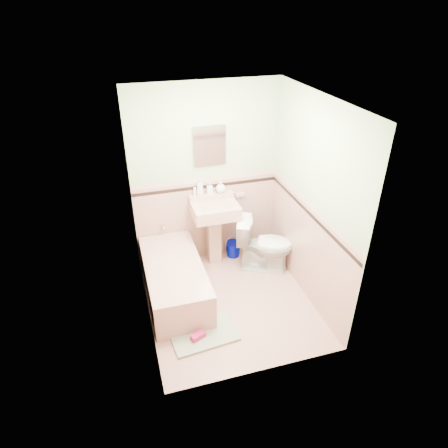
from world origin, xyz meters
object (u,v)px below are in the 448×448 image
object	(u,v)px
toilet	(265,244)
soap_bottle_right	(221,187)
medicine_cabinet	(210,145)
bathtub	(175,281)
sink	(215,235)
shoe	(198,336)
soap_bottle_mid	(210,188)
bucket	(233,249)
soap_bottle_left	(200,187)

from	to	relation	value
toilet	soap_bottle_right	bearing A→B (deg)	70.02
medicine_cabinet	soap_bottle_right	size ratio (longest dim) A/B	2.84
bathtub	sink	world-z (taller)	sink
soap_bottle_right	shoe	size ratio (longest dim) A/B	1.03
soap_bottle_mid	soap_bottle_right	xyz separation A→B (m)	(0.15, 0.00, 0.00)
sink	shoe	world-z (taller)	sink
bathtub	soap_bottle_right	distance (m)	1.40
toilet	bucket	world-z (taller)	toilet
sink	toilet	world-z (taller)	sink
medicine_cabinet	shoe	xyz separation A→B (m)	(-0.58, -1.58, -1.64)
shoe	medicine_cabinet	bearing A→B (deg)	46.52
bathtub	toilet	distance (m)	1.34
soap_bottle_left	soap_bottle_mid	world-z (taller)	soap_bottle_left
bathtub	medicine_cabinet	xyz separation A→B (m)	(0.68, 0.74, 1.47)
soap_bottle_left	soap_bottle_right	world-z (taller)	soap_bottle_left
bucket	soap_bottle_mid	bearing A→B (deg)	166.39
bathtub	shoe	bearing A→B (deg)	-82.92
bathtub	bucket	distance (m)	1.17
sink	toilet	distance (m)	0.70
sink	soap_bottle_right	world-z (taller)	soap_bottle_right
sink	soap_bottle_left	bearing A→B (deg)	130.31
toilet	bucket	size ratio (longest dim) A/B	3.45
medicine_cabinet	soap_bottle_right	bearing A→B (deg)	-12.56
sink	bucket	xyz separation A→B (m)	(0.30, 0.10, -0.37)
bathtub	bucket	world-z (taller)	bathtub
toilet	bucket	bearing A→B (deg)	63.28
bathtub	soap_bottle_mid	size ratio (longest dim) A/B	9.00
bathtub	soap_bottle_left	distance (m)	1.28
sink	soap_bottle_right	xyz separation A→B (m)	(0.13, 0.18, 0.63)
sink	bucket	world-z (taller)	sink
soap_bottle_left	sink	bearing A→B (deg)	-49.69
soap_bottle_right	toilet	bearing A→B (deg)	-44.03
toilet	sink	bearing A→B (deg)	88.68
bucket	shoe	world-z (taller)	bucket
bathtub	toilet	xyz separation A→B (m)	(1.31, 0.23, 0.16)
shoe	bucket	bearing A→B (deg)	35.73
sink	medicine_cabinet	xyz separation A→B (m)	(0.00, 0.21, 1.22)
medicine_cabinet	bucket	bearing A→B (deg)	-19.60
bucket	shoe	distance (m)	1.71
medicine_cabinet	bucket	xyz separation A→B (m)	(0.30, -0.11, -1.59)
bathtub	soap_bottle_mid	distance (m)	1.31
bathtub	shoe	xyz separation A→B (m)	(0.10, -0.84, -0.16)
medicine_cabinet	soap_bottle_left	size ratio (longest dim) A/B	2.03
bathtub	medicine_cabinet	bearing A→B (deg)	47.42
soap_bottle_mid	medicine_cabinet	bearing A→B (deg)	58.75
medicine_cabinet	shoe	size ratio (longest dim) A/B	2.91
medicine_cabinet	soap_bottle_left	bearing A→B (deg)	-168.88
sink	soap_bottle_left	xyz separation A→B (m)	(-0.15, 0.18, 0.67)
medicine_cabinet	bathtub	bearing A→B (deg)	-132.58
bucket	sink	bearing A→B (deg)	-161.28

